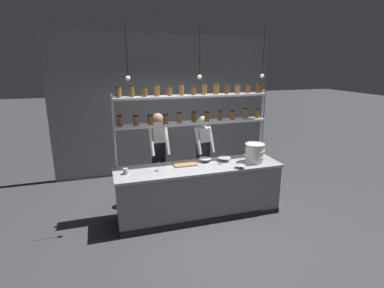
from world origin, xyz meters
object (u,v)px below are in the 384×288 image
Objects in this scene: prep_bowl_center_back at (205,160)px; serving_cup_front at (126,171)px; chef_center at (203,151)px; chef_left at (159,152)px; prep_bowl_near_left at (224,159)px; cutting_board at (185,164)px; container_stack at (255,153)px; prep_bowl_center_front at (240,167)px; spice_shelf_unit at (193,111)px.

prep_bowl_center_back is 1.43m from serving_cup_front.
chef_center reaches higher than serving_cup_front.
chef_center is at bearing -1.99° from chef_left.
serving_cup_front reaches higher than prep_bowl_near_left.
serving_cup_front is at bearing -164.02° from chef_center.
serving_cup_front is at bearing -171.69° from cutting_board.
container_stack is 1.92× the size of prep_bowl_center_front.
prep_bowl_near_left is 1.05× the size of prep_bowl_center_back.
prep_bowl_near_left is 1.76m from serving_cup_front.
chef_left reaches higher than container_stack.
container_stack is 1.44× the size of prep_bowl_near_left.
prep_bowl_center_back is at bearing 133.53° from prep_bowl_center_front.
chef_left is 4.36× the size of cutting_board.
chef_left is at bearing 150.52° from prep_bowl_near_left.
spice_shelf_unit is 1.54m from serving_cup_front.
prep_bowl_center_front is (-0.37, -0.21, -0.15)m from container_stack.
serving_cup_front is at bearing -164.76° from spice_shelf_unit.
container_stack is 0.55m from prep_bowl_near_left.
cutting_board is (-0.55, -0.61, -0.01)m from chef_center.
spice_shelf_unit is 6.89× the size of cutting_board.
chef_left is at bearing 139.12° from prep_bowl_center_front.
spice_shelf_unit is 8.03× the size of container_stack.
spice_shelf_unit is 1.25m from prep_bowl_center_front.
spice_shelf_unit is 1.32m from container_stack.
spice_shelf_unit is 15.42× the size of prep_bowl_center_front.
prep_bowl_center_front is (1.19, -1.03, -0.07)m from chef_left.
container_stack is at bearing -2.11° from serving_cup_front.
prep_bowl_near_left is at bearing -83.63° from chef_center.
prep_bowl_center_back is at bearing -37.85° from spice_shelf_unit.
chef_left is at bearing 143.20° from prep_bowl_center_back.
spice_shelf_unit reaches higher than serving_cup_front.
prep_bowl_center_back is at bearing 161.45° from container_stack.
prep_bowl_near_left is at bearing -32.80° from chef_left.
container_stack is 0.45m from prep_bowl_center_front.
chef_left is 1.06× the size of chef_center.
prep_bowl_center_back reaches higher than cutting_board.
chef_center is 4.10× the size of cutting_board.
container_stack is (1.56, -0.83, 0.07)m from chef_left.
container_stack reaches higher than prep_bowl_center_front.
chef_center is 0.59m from prep_bowl_center_back.
chef_left is 7.33× the size of prep_bowl_near_left.
spice_shelf_unit reaches higher than prep_bowl_center_back.
prep_bowl_near_left is at bearing 4.34° from serving_cup_front.
chef_center is at bearing 25.85° from serving_cup_front.
prep_bowl_center_front is at bearing -27.16° from cutting_board.
prep_bowl_center_front is at bearing -74.98° from prep_bowl_near_left.
prep_bowl_center_back is (0.18, -0.14, -0.87)m from spice_shelf_unit.
container_stack is at bearing -31.19° from chef_left.
container_stack reaches higher than prep_bowl_near_left.
spice_shelf_unit is 12.19× the size of prep_bowl_center_back.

